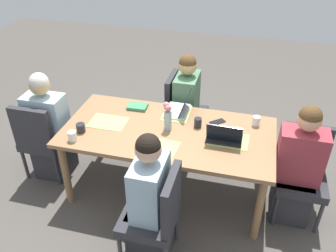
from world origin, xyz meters
The scene contains 23 objects.
ground_plane centered at (0.00, 0.00, 0.00)m, with size 10.00×10.00×0.00m, color #4C4742.
dining_table centered at (0.00, 0.00, 0.67)m, with size 1.98×0.98×0.75m.
chair_far_left_near centered at (-0.12, 0.80, 0.50)m, with size 0.44×0.44×0.90m.
person_far_left_near centered at (-0.04, 0.74, 0.53)m, with size 0.36×0.40×1.19m.
chair_head_right_left_mid centered at (1.33, 0.10, 0.50)m, with size 0.44×0.44×0.90m.
person_head_right_left_mid centered at (1.27, 0.02, 0.53)m, with size 0.40×0.36×1.19m.
chair_near_left_far centered at (0.06, -0.85, 0.50)m, with size 0.44×0.44×0.90m.
person_near_left_far centered at (-0.01, -0.79, 0.53)m, with size 0.36×0.40×1.19m.
chair_head_left_right_near centered at (-1.26, -0.05, 0.50)m, with size 0.44×0.44×0.90m.
person_head_left_right_near centered at (-1.20, 0.02, 0.53)m, with size 0.40×0.36×1.19m.
flower_vase centered at (0.01, -0.03, 0.90)m, with size 0.08×0.08×0.29m.
placemat_far_left_near centered at (-0.02, 0.33, 0.75)m, with size 0.36×0.26×0.00m, color #9EBC66.
placemat_head_right_left_mid centered at (0.60, 0.01, 0.75)m, with size 0.36×0.26×0.00m, color #9EBC66.
placemat_near_left_far centered at (-0.01, -0.33, 0.75)m, with size 0.36×0.26×0.00m, color #9EBC66.
placemat_head_left_right_near centered at (-0.57, 0.01, 0.75)m, with size 0.36×0.26×0.00m, color #9EBC66.
laptop_head_left_right_near centered at (-0.53, 0.03, 0.79)m, with size 0.32×0.22×0.21m.
laptop_near_left_far centered at (-0.03, -0.35, 0.79)m, with size 0.22×0.32×0.21m.
coffee_mug_near_left centered at (0.78, 0.22, 0.79)m, with size 0.08×0.08×0.08m, color #232328.
coffee_mug_near_right centered at (0.79, 0.37, 0.79)m, with size 0.08×0.08×0.09m, color white.
coffee_mug_centre_left centered at (-0.79, -0.30, 0.79)m, with size 0.07×0.07×0.10m, color white.
coffee_mug_centre_right centered at (-0.26, -0.13, 0.79)m, with size 0.07×0.07×0.09m, color #232328.
book_red_cover centered at (0.41, -0.32, 0.76)m, with size 0.20×0.14×0.03m, color #3D7F56.
phone_black centered at (-0.43, -0.26, 0.75)m, with size 0.15×0.07×0.01m, color black.
Camera 1 is at (-0.70, 2.70, 2.63)m, focal length 38.26 mm.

